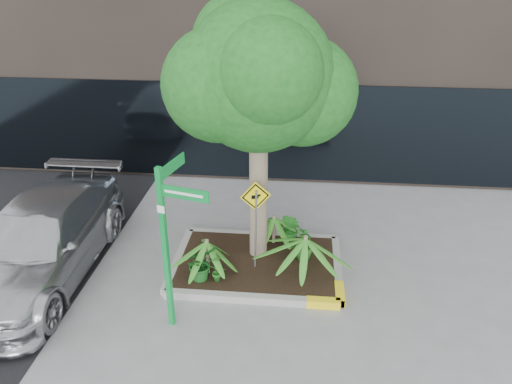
# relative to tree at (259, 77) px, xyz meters

# --- Properties ---
(ground) EXTENTS (80.00, 80.00, 0.00)m
(ground) POSITION_rel_tree_xyz_m (-0.20, -0.64, -3.76)
(ground) COLOR gray
(ground) RESTS_ON ground
(planter) EXTENTS (3.35, 2.36, 0.15)m
(planter) POSITION_rel_tree_xyz_m (0.03, -0.37, -3.65)
(planter) COLOR #9E9E99
(planter) RESTS_ON ground
(tree) EXTENTS (3.43, 3.04, 5.14)m
(tree) POSITION_rel_tree_xyz_m (0.00, 0.00, 0.00)
(tree) COLOR gray
(tree) RESTS_ON ground
(palm_front) EXTENTS (1.02, 1.02, 1.14)m
(palm_front) POSITION_rel_tree_xyz_m (0.94, -0.80, -2.76)
(palm_front) COLOR gray
(palm_front) RESTS_ON ground
(palm_left) EXTENTS (0.82, 0.82, 0.92)m
(palm_left) POSITION_rel_tree_xyz_m (-0.89, -0.82, -2.92)
(palm_left) COLOR gray
(palm_left) RESTS_ON ground
(palm_back) EXTENTS (0.72, 0.72, 0.80)m
(palm_back) POSITION_rel_tree_xyz_m (0.29, 0.41, -3.01)
(palm_back) COLOR gray
(palm_back) RESTS_ON ground
(parked_car) EXTENTS (2.06, 5.03, 1.46)m
(parked_car) POSITION_rel_tree_xyz_m (-4.12, -0.92, -3.03)
(parked_car) COLOR #B7B8BD
(parked_car) RESTS_ON ground
(shrub_a) EXTENTS (0.85, 0.85, 0.68)m
(shrub_a) POSITION_rel_tree_xyz_m (-1.00, -1.01, -3.27)
(shrub_a) COLOR #1A5B1E
(shrub_a) RESTS_ON planter
(shrub_b) EXTENTS (0.48, 0.48, 0.68)m
(shrub_b) POSITION_rel_tree_xyz_m (0.93, -0.14, -3.27)
(shrub_b) COLOR #23661E
(shrub_b) RESTS_ON planter
(shrub_c) EXTENTS (0.42, 0.42, 0.58)m
(shrub_c) POSITION_rel_tree_xyz_m (-0.67, -1.05, -3.31)
(shrub_c) COLOR #256820
(shrub_c) RESTS_ON planter
(shrub_d) EXTENTS (0.63, 0.63, 0.82)m
(shrub_d) POSITION_rel_tree_xyz_m (0.64, 0.25, -3.20)
(shrub_d) COLOR #1E651D
(shrub_d) RESTS_ON planter
(street_sign_post) EXTENTS (0.84, 0.99, 2.91)m
(street_sign_post) POSITION_rel_tree_xyz_m (-1.20, -2.10, -1.96)
(street_sign_post) COLOR #0E9F3D
(street_sign_post) RESTS_ON ground
(cattle_sign) EXTENTS (0.55, 0.19, 1.86)m
(cattle_sign) POSITION_rel_tree_xyz_m (0.00, -0.59, -2.35)
(cattle_sign) COLOR slate
(cattle_sign) RESTS_ON ground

